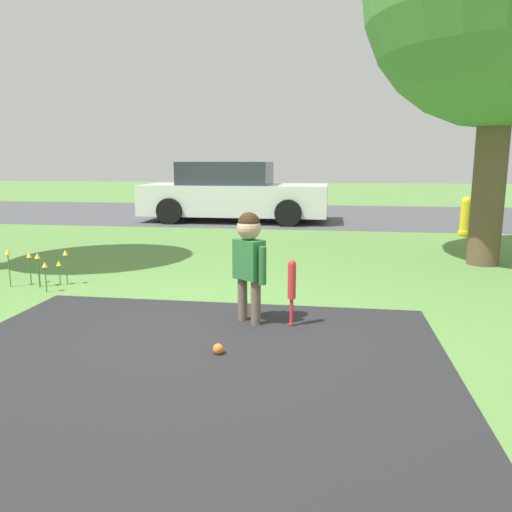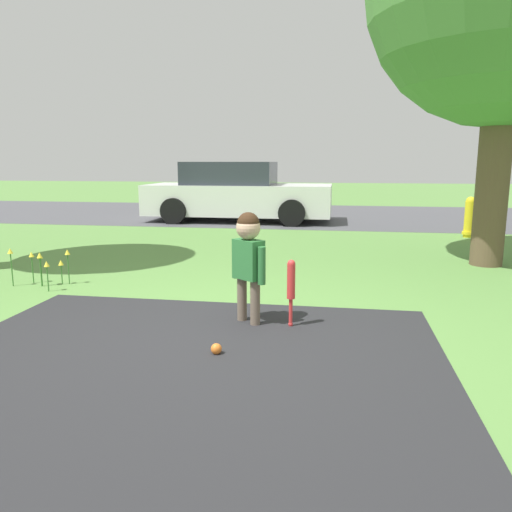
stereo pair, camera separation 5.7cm
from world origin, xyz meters
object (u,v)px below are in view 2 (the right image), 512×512
Objects in this scene: child at (248,252)px; sports_ball at (216,349)px; fire_hydrant at (470,217)px; baseball_bat at (291,284)px; parked_car at (237,194)px.

sports_ball is at bearing -60.32° from child.
fire_hydrant is at bearing 62.89° from sports_ball.
baseball_bat is at bearing -116.22° from fire_hydrant.
parked_car reaches higher than child.
parked_car reaches higher than fire_hydrant.
fire_hydrant is at bearing 98.05° from child.
fire_hydrant is (3.24, 6.33, 0.33)m from sports_ball.
baseball_bat is 0.77× the size of fire_hydrant.
fire_hydrant is 0.17× the size of parked_car.
baseball_bat is 7.74m from parked_car.
parked_car is (-1.51, 8.19, 0.60)m from sports_ball.
parked_car reaches higher than baseball_bat.
sports_ball is 0.02× the size of parked_car.
child reaches higher than sports_ball.
parked_car is (-1.61, 7.43, 0.02)m from child.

